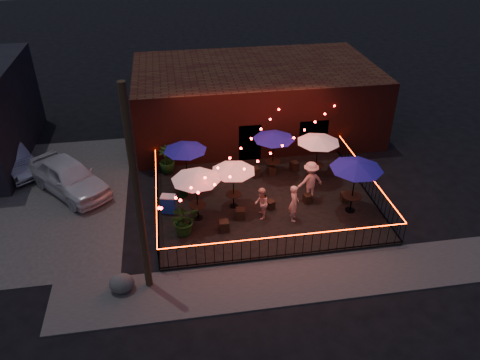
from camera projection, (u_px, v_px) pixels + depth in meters
The scene contains 38 objects.
ground at pixel (274, 229), 20.53m from camera, with size 110.00×110.00×0.00m, color black.
patio at pixel (265, 202), 22.17m from camera, with size 10.00×8.00×0.15m, color black.
sidewalk at pixel (293, 280), 17.79m from camera, with size 18.00×2.50×0.05m, color #3D3A39.
parking_lot at pixel (9, 202), 22.24m from camera, with size 11.00×12.00×0.02m, color #3D3A39.
brick_building at pixel (255, 99), 27.99m from camera, with size 14.00×8.00×4.00m.
utility_pole at pixel (137, 197), 15.50m from camera, with size 0.26×0.26×8.00m, color #331F15.
fence_front at pixel (286, 246), 18.50m from camera, with size 10.00×0.04×1.04m.
fence_left at pixel (157, 201), 21.17m from camera, with size 0.04×8.00×1.04m.
fence_right at pixel (367, 182), 22.54m from camera, with size 0.04×8.00×1.04m.
festoon_lights at pixel (245, 162), 20.49m from camera, with size 10.02×8.72×1.32m.
cafe_table_0 at pixel (196, 177), 19.81m from camera, with size 2.58×2.58×2.37m.
cafe_table_1 at pixel (185, 148), 22.16m from camera, with size 2.39×2.39×2.31m.
cafe_table_2 at pixel (233, 169), 20.68m from camera, with size 2.43×2.43×2.22m.
cafe_table_3 at pixel (274, 136), 23.15m from camera, with size 2.68×2.68×2.33m.
cafe_table_4 at pixel (357, 166), 20.21m from camera, with size 3.00×3.00×2.59m.
cafe_table_5 at pixel (318, 140), 22.79m from camera, with size 2.43×2.43×2.36m.
bistro_chair_0 at pixel (185, 225), 20.10m from camera, with size 0.42×0.42×0.49m, color black.
bistro_chair_1 at pixel (224, 226), 20.07m from camera, with size 0.40×0.40×0.48m, color black.
bistro_chair_2 at pixel (185, 182), 23.13m from camera, with size 0.36×0.36×0.43m, color black.
bistro_chair_3 at pixel (206, 183), 22.98m from camera, with size 0.43×0.43×0.51m, color black.
bistro_chair_4 at pixel (240, 214), 20.84m from camera, with size 0.40×0.40×0.47m, color black.
bistro_chair_5 at pixel (270, 205), 21.49m from camera, with size 0.34×0.34×0.41m, color black.
bistro_chair_6 at pixel (255, 172), 23.91m from camera, with size 0.42×0.42×0.49m, color black.
bistro_chair_7 at pixel (271, 170), 24.08m from camera, with size 0.38×0.38×0.45m, color black.
bistro_chair_8 at pixel (307, 199), 21.90m from camera, with size 0.36×0.36×0.43m, color black.
bistro_chair_9 at pixel (345, 197), 22.02m from camera, with size 0.36×0.36×0.43m, color black.
bistro_chair_10 at pixel (294, 166), 24.45m from camera, with size 0.38×0.38×0.45m, color black.
bistro_chair_11 at pixel (331, 170), 24.13m from camera, with size 0.39×0.39×0.47m, color black.
patron_a at pixel (294, 203), 20.41m from camera, with size 0.64×0.42×1.76m, color tan.
patron_b at pixel (261, 204), 20.59m from camera, with size 0.74×0.58×1.52m, color #DFA793.
patron_c at pixel (310, 181), 21.80m from camera, with size 1.26×0.72×1.95m, color tan.
potted_shrub_a at pixel (184, 220), 19.69m from camera, with size 1.25×1.09×1.39m, color #153B13.
potted_shrub_b at pixel (185, 185), 22.13m from camera, with size 0.70×0.57×1.28m, color #163B0F.
potted_shrub_c at pixel (167, 160), 24.00m from camera, with size 0.82×0.82×1.46m, color #153F11.
cooler at pixel (169, 204), 21.15m from camera, with size 0.74×0.62×0.85m.
boulder at pixel (122, 283), 17.18m from camera, with size 0.91×0.78×0.71m, color #454540.
car_white at pixel (69, 177), 22.66m from camera, with size 1.98×4.93×1.68m, color silver.
car_silver at pixel (11, 159), 24.41m from camera, with size 1.52×4.35×1.43m, color gray.
Camera 1 is at (-4.10, -15.85, 12.66)m, focal length 35.00 mm.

